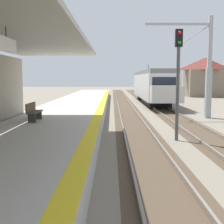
{
  "coord_description": "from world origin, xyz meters",
  "views": [
    {
      "loc": [
        0.54,
        0.88,
        2.93
      ],
      "look_at": [
        0.57,
        8.34,
        2.1
      ],
      "focal_mm": 47.73,
      "sensor_mm": 36.0,
      "label": 1
    }
  ],
  "objects_px": {
    "catenary_pylon_far_side": "(203,70)",
    "distant_trackside_house": "(203,76)",
    "approaching_train": "(151,85)",
    "platform_bench": "(32,111)",
    "rail_signal_post": "(177,73)"
  },
  "relations": [
    {
      "from": "rail_signal_post",
      "to": "approaching_train",
      "type": "bearing_deg",
      "value": 85.5
    },
    {
      "from": "rail_signal_post",
      "to": "platform_bench",
      "type": "distance_m",
      "value": 7.13
    },
    {
      "from": "approaching_train",
      "to": "distant_trackside_house",
      "type": "distance_m",
      "value": 17.75
    },
    {
      "from": "rail_signal_post",
      "to": "catenary_pylon_far_side",
      "type": "xyz_separation_m",
      "value": [
        3.82,
        8.28,
        0.41
      ]
    },
    {
      "from": "approaching_train",
      "to": "platform_bench",
      "type": "distance_m",
      "value": 22.75
    },
    {
      "from": "platform_bench",
      "to": "approaching_train",
      "type": "bearing_deg",
      "value": 67.85
    },
    {
      "from": "catenary_pylon_far_side",
      "to": "distant_trackside_house",
      "type": "distance_m",
      "value": 28.57
    },
    {
      "from": "approaching_train",
      "to": "catenary_pylon_far_side",
      "type": "relative_size",
      "value": 2.61
    },
    {
      "from": "rail_signal_post",
      "to": "distant_trackside_house",
      "type": "relative_size",
      "value": 0.79
    },
    {
      "from": "approaching_train",
      "to": "distant_trackside_house",
      "type": "relative_size",
      "value": 2.97
    },
    {
      "from": "approaching_train",
      "to": "platform_bench",
      "type": "relative_size",
      "value": 12.25
    },
    {
      "from": "catenary_pylon_far_side",
      "to": "distant_trackside_house",
      "type": "height_order",
      "value": "catenary_pylon_far_side"
    },
    {
      "from": "rail_signal_post",
      "to": "distant_trackside_house",
      "type": "xyz_separation_m",
      "value": [
        12.29,
        35.56,
        0.14
      ]
    },
    {
      "from": "catenary_pylon_far_side",
      "to": "distant_trackside_house",
      "type": "xyz_separation_m",
      "value": [
        8.47,
        27.29,
        -0.27
      ]
    },
    {
      "from": "catenary_pylon_far_side",
      "to": "distant_trackside_house",
      "type": "bearing_deg",
      "value": 72.76
    }
  ]
}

